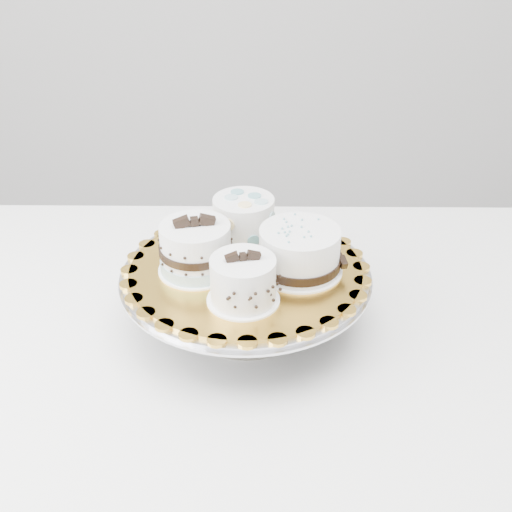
{
  "coord_description": "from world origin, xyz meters",
  "views": [
    {
      "loc": [
        0.09,
        -0.82,
        1.39
      ],
      "look_at": [
        0.11,
        0.01,
        0.88
      ],
      "focal_mm": 45.0,
      "sensor_mm": 36.0,
      "label": 1
    }
  ],
  "objects_px": {
    "cake_ribbon": "(300,252)",
    "table": "(236,355)",
    "cake_stand": "(246,288)",
    "cake_board": "(246,269)",
    "cake_swirl": "(243,282)",
    "cake_banded": "(196,250)",
    "cake_dots": "(244,219)"
  },
  "relations": [
    {
      "from": "cake_stand",
      "to": "cake_banded",
      "type": "bearing_deg",
      "value": -176.21
    },
    {
      "from": "cake_stand",
      "to": "cake_dots",
      "type": "bearing_deg",
      "value": 91.26
    },
    {
      "from": "cake_swirl",
      "to": "cake_ribbon",
      "type": "xyz_separation_m",
      "value": [
        0.09,
        0.08,
        -0.0
      ]
    },
    {
      "from": "table",
      "to": "cake_dots",
      "type": "bearing_deg",
      "value": 80.12
    },
    {
      "from": "table",
      "to": "cake_board",
      "type": "xyz_separation_m",
      "value": [
        0.02,
        -0.01,
        0.18
      ]
    },
    {
      "from": "cake_board",
      "to": "cake_swirl",
      "type": "height_order",
      "value": "cake_swirl"
    },
    {
      "from": "cake_swirl",
      "to": "cake_dots",
      "type": "height_order",
      "value": "cake_swirl"
    },
    {
      "from": "cake_ribbon",
      "to": "table",
      "type": "bearing_deg",
      "value": 153.33
    },
    {
      "from": "cake_banded",
      "to": "table",
      "type": "bearing_deg",
      "value": 8.67
    },
    {
      "from": "cake_banded",
      "to": "cake_ribbon",
      "type": "xyz_separation_m",
      "value": [
        0.16,
        -0.0,
        -0.0
      ]
    },
    {
      "from": "cake_board",
      "to": "cake_swirl",
      "type": "xyz_separation_m",
      "value": [
        -0.0,
        -0.09,
        0.03
      ]
    },
    {
      "from": "table",
      "to": "cake_ribbon",
      "type": "xyz_separation_m",
      "value": [
        0.1,
        -0.02,
        0.22
      ]
    },
    {
      "from": "cake_dots",
      "to": "cake_ribbon",
      "type": "bearing_deg",
      "value": -67.22
    },
    {
      "from": "cake_dots",
      "to": "cake_swirl",
      "type": "bearing_deg",
      "value": -108.28
    },
    {
      "from": "cake_board",
      "to": "cake_banded",
      "type": "height_order",
      "value": "cake_banded"
    },
    {
      "from": "cake_swirl",
      "to": "cake_dots",
      "type": "xyz_separation_m",
      "value": [
        0.0,
        0.18,
        0.0
      ]
    },
    {
      "from": "table",
      "to": "cake_banded",
      "type": "bearing_deg",
      "value": -159.76
    },
    {
      "from": "cake_stand",
      "to": "cake_swirl",
      "type": "xyz_separation_m",
      "value": [
        -0.0,
        -0.09,
        0.07
      ]
    },
    {
      "from": "cake_stand",
      "to": "cake_ribbon",
      "type": "relative_size",
      "value": 2.64
    },
    {
      "from": "table",
      "to": "cake_stand",
      "type": "relative_size",
      "value": 3.25
    },
    {
      "from": "cake_stand",
      "to": "cake_board",
      "type": "height_order",
      "value": "cake_board"
    },
    {
      "from": "cake_swirl",
      "to": "cake_ribbon",
      "type": "relative_size",
      "value": 0.72
    },
    {
      "from": "cake_swirl",
      "to": "cake_stand",
      "type": "bearing_deg",
      "value": 78.0
    },
    {
      "from": "table",
      "to": "cake_board",
      "type": "bearing_deg",
      "value": -35.23
    },
    {
      "from": "cake_swirl",
      "to": "table",
      "type": "bearing_deg",
      "value": 88.48
    },
    {
      "from": "cake_swirl",
      "to": "cake_dots",
      "type": "bearing_deg",
      "value": 80.08
    },
    {
      "from": "cake_stand",
      "to": "cake_swirl",
      "type": "distance_m",
      "value": 0.11
    },
    {
      "from": "cake_banded",
      "to": "cake_ribbon",
      "type": "relative_size",
      "value": 0.83
    },
    {
      "from": "cake_stand",
      "to": "cake_board",
      "type": "bearing_deg",
      "value": -172.87
    },
    {
      "from": "cake_board",
      "to": "cake_swirl",
      "type": "distance_m",
      "value": 0.09
    },
    {
      "from": "table",
      "to": "cake_banded",
      "type": "height_order",
      "value": "cake_banded"
    },
    {
      "from": "cake_stand",
      "to": "cake_dots",
      "type": "xyz_separation_m",
      "value": [
        -0.0,
        0.09,
        0.08
      ]
    }
  ]
}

